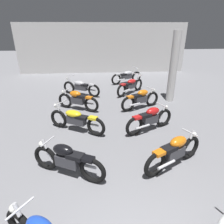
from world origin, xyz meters
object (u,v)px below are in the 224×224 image
object	(u,v)px
motorcycle_left_row_2	(76,119)
motorcycle_right_row_1	(175,151)
motorcycle_left_row_1	(67,160)
motorcycle_right_row_3	(141,99)
motorcycle_right_row_4	(131,85)
motorcycle_left_row_3	(78,100)
support_pillar	(173,68)
motorcycle_left_row_4	(81,87)
motorcycle_right_row_5	(127,76)
motorcycle_right_row_2	(150,119)

from	to	relation	value
motorcycle_left_row_2	motorcycle_right_row_1	xyz separation A→B (m)	(2.65, -2.06, 0.01)
motorcycle_left_row_1	motorcycle_right_row_3	distance (m)	4.80
motorcycle_left_row_2	motorcycle_right_row_4	size ratio (longest dim) A/B	1.19
motorcycle_left_row_3	support_pillar	bearing A→B (deg)	10.42
motorcycle_right_row_4	motorcycle_left_row_4	bearing A→B (deg)	-178.48
support_pillar	motorcycle_left_row_3	distance (m)	4.59
support_pillar	motorcycle_right_row_4	distance (m)	2.41
motorcycle_left_row_4	motorcycle_right_row_5	bearing A→B (deg)	38.09
motorcycle_right_row_4	motorcycle_left_row_3	bearing A→B (deg)	-142.41
motorcycle_left_row_1	motorcycle_left_row_2	xyz separation A→B (m)	(0.01, 2.18, -0.01)
motorcycle_left_row_4	motorcycle_right_row_5	distance (m)	3.48
motorcycle_left_row_2	motorcycle_right_row_4	xyz separation A→B (m)	(2.53, 3.94, 0.00)
motorcycle_left_row_3	motorcycle_right_row_5	world-z (taller)	motorcycle_right_row_5
motorcycle_right_row_2	motorcycle_right_row_3	size ratio (longest dim) A/B	0.99
motorcycle_right_row_2	motorcycle_right_row_3	xyz separation A→B (m)	(0.10, 1.98, 0.00)
support_pillar	motorcycle_left_row_3	size ratio (longest dim) A/B	1.77
motorcycle_left_row_2	motorcycle_right_row_2	world-z (taller)	motorcycle_left_row_2
motorcycle_left_row_2	motorcycle_left_row_3	size ratio (longest dim) A/B	1.08
motorcycle_right_row_1	motorcycle_right_row_5	world-z (taller)	motorcycle_right_row_5
support_pillar	motorcycle_right_row_5	bearing A→B (deg)	116.23
motorcycle_left_row_2	support_pillar	bearing A→B (deg)	32.46
motorcycle_left_row_4	motorcycle_right_row_1	size ratio (longest dim) A/B	1.11
motorcycle_right_row_1	motorcycle_right_row_3	world-z (taller)	same
motorcycle_left_row_2	motorcycle_right_row_4	world-z (taller)	same
motorcycle_left_row_2	motorcycle_right_row_5	xyz separation A→B (m)	(2.64, 6.01, 0.00)
motorcycle_left_row_1	motorcycle_right_row_5	size ratio (longest dim) A/B	0.90
motorcycle_left_row_3	motorcycle_right_row_1	world-z (taller)	same
motorcycle_left_row_1	motorcycle_right_row_2	size ratio (longest dim) A/B	1.00
motorcycle_right_row_3	motorcycle_right_row_2	bearing A→B (deg)	-92.99
motorcycle_left_row_1	motorcycle_right_row_3	xyz separation A→B (m)	(2.63, 4.01, 0.00)
motorcycle_right_row_1	motorcycle_right_row_2	distance (m)	1.92
motorcycle_left_row_3	motorcycle_right_row_2	world-z (taller)	same
motorcycle_left_row_1	motorcycle_left_row_4	xyz separation A→B (m)	(-0.09, 6.05, -0.01)
motorcycle_right_row_1	motorcycle_right_row_3	distance (m)	3.89
motorcycle_right_row_3	motorcycle_right_row_5	size ratio (longest dim) A/B	0.90
support_pillar	motorcycle_left_row_1	bearing A→B (deg)	-131.13
motorcycle_left_row_3	motorcycle_right_row_4	world-z (taller)	motorcycle_right_row_4
support_pillar	motorcycle_right_row_5	world-z (taller)	support_pillar
motorcycle_right_row_2	motorcycle_right_row_1	bearing A→B (deg)	-86.24
motorcycle_right_row_1	motorcycle_right_row_4	bearing A→B (deg)	91.11
motorcycle_left_row_4	motorcycle_right_row_4	distance (m)	2.63
motorcycle_left_row_4	support_pillar	bearing A→B (deg)	-14.82
motorcycle_right_row_1	motorcycle_right_row_2	bearing A→B (deg)	93.76
motorcycle_left_row_4	motorcycle_right_row_2	size ratio (longest dim) A/B	1.08
motorcycle_right_row_1	motorcycle_left_row_4	bearing A→B (deg)	114.83
motorcycle_left_row_1	motorcycle_right_row_1	world-z (taller)	same
motorcycle_left_row_4	motorcycle_right_row_3	bearing A→B (deg)	-36.82
motorcycle_right_row_5	motorcycle_left_row_2	bearing A→B (deg)	-113.69
motorcycle_left_row_4	motorcycle_right_row_1	bearing A→B (deg)	-65.17
motorcycle_right_row_1	motorcycle_right_row_2	size ratio (longest dim) A/B	0.98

